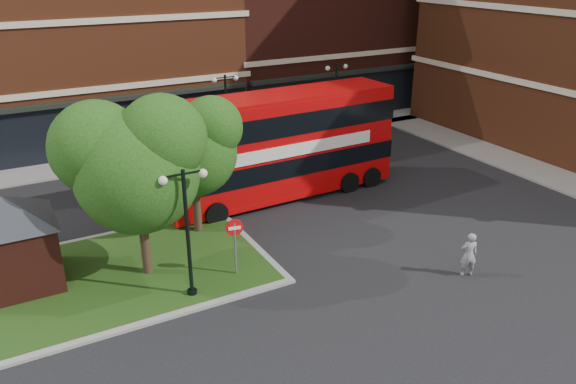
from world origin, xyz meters
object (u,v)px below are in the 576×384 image
woman (469,254)px  car_silver (211,147)px  bus (279,139)px  car_white (263,130)px

woman → car_silver: bearing=-55.7°
bus → woman: (2.76, -10.54, -2.18)m
bus → car_white: bearing=66.8°
woman → bus: bearing=-52.5°
car_silver → car_white: car_white is taller
car_silver → car_white: 4.65m
car_white → woman: bearing=-174.7°
bus → car_white: size_ratio=2.88×
woman → car_white: bearing=-69.3°
car_silver → car_white: size_ratio=0.86×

